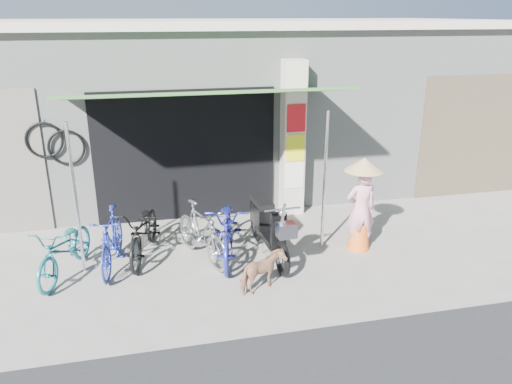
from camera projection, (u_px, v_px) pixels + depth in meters
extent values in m
plane|color=gray|center=(283.00, 273.00, 7.72)|extent=(80.00, 80.00, 0.00)
cube|color=#989C95|center=(226.00, 105.00, 11.81)|extent=(12.00, 5.00, 3.50)
cube|color=beige|center=(224.00, 23.00, 11.20)|extent=(12.30, 5.30, 0.16)
cube|color=black|center=(186.00, 156.00, 9.42)|extent=(3.40, 0.06, 2.50)
cube|color=black|center=(188.00, 191.00, 9.66)|extent=(3.06, 0.04, 1.10)
torus|color=black|center=(67.00, 147.00, 8.84)|extent=(0.65, 0.05, 0.65)
cylinder|color=silver|center=(64.00, 129.00, 8.75)|extent=(0.02, 0.02, 0.12)
torus|color=black|center=(44.00, 140.00, 8.72)|extent=(0.65, 0.05, 0.65)
cylinder|color=silver|center=(42.00, 122.00, 8.63)|extent=(0.02, 0.02, 0.12)
cube|color=beige|center=(292.00, 139.00, 9.64)|extent=(0.42, 0.42, 3.00)
cube|color=red|center=(296.00, 118.00, 9.29)|extent=(0.36, 0.02, 0.52)
cube|color=yellow|center=(295.00, 148.00, 9.48)|extent=(0.36, 0.02, 0.52)
cube|color=white|center=(295.00, 176.00, 9.67)|extent=(0.36, 0.02, 0.50)
cube|color=#325C29|center=(206.00, 93.00, 8.19)|extent=(4.60, 1.88, 0.35)
cylinder|color=silver|center=(76.00, 200.00, 7.38)|extent=(0.05, 0.05, 2.36)
cylinder|color=silver|center=(324.00, 182.00, 8.20)|extent=(0.05, 0.05, 2.36)
cube|color=brown|center=(475.00, 136.00, 10.71)|extent=(2.60, 0.06, 2.60)
imported|color=#1C757F|center=(65.00, 249.00, 7.53)|extent=(1.08, 1.74, 0.87)
imported|color=#22309D|center=(112.00, 240.00, 7.74)|extent=(0.66, 1.62, 0.94)
imported|color=black|center=(144.00, 231.00, 8.10)|extent=(0.99, 1.83, 0.91)
imported|color=#97989C|center=(201.00, 232.00, 7.99)|extent=(1.00, 1.65, 0.96)
imported|color=navy|center=(228.00, 229.00, 8.08)|extent=(1.02, 2.00, 1.00)
imported|color=tan|center=(262.00, 272.00, 7.13)|extent=(0.78, 0.63, 0.60)
torus|color=black|center=(282.00, 259.00, 7.56)|extent=(0.13, 0.56, 0.56)
torus|color=black|center=(257.00, 224.00, 8.80)|extent=(0.13, 0.56, 0.56)
cube|color=black|center=(269.00, 236.00, 8.15)|extent=(0.29, 1.02, 0.11)
cube|color=black|center=(262.00, 214.00, 8.41)|extent=(0.31, 0.60, 0.36)
cube|color=black|center=(262.00, 202.00, 8.33)|extent=(0.29, 0.60, 0.10)
cube|color=black|center=(278.00, 231.00, 7.62)|extent=(0.24, 0.12, 0.59)
cylinder|color=silver|center=(283.00, 209.00, 7.32)|extent=(0.55, 0.07, 0.03)
cube|color=silver|center=(287.00, 230.00, 7.23)|extent=(0.29, 0.23, 0.21)
imported|color=pink|center=(361.00, 209.00, 8.30)|extent=(0.52, 0.34, 1.43)
cone|color=#DE5C1F|center=(359.00, 236.00, 8.46)|extent=(0.38, 0.38, 0.46)
cone|color=tan|center=(364.00, 164.00, 8.03)|extent=(0.64, 0.64, 0.22)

